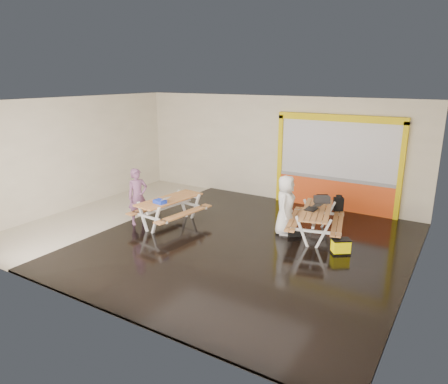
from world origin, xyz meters
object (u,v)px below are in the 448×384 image
Objects in this scene: picnic_table_left at (170,205)px; backpack at (338,203)px; laptop_left at (163,201)px; person_left at (138,197)px; toolbox at (322,199)px; dark_case at (294,233)px; picnic_table_right at (316,216)px; person_right at (286,205)px; blue_pouch at (160,202)px; laptop_right at (314,208)px; fluke_bag at (341,247)px.

picnic_table_left is 4.69m from backpack.
laptop_left is 0.88× the size of backpack.
toolbox is at bearing -38.20° from person_left.
toolbox is at bearing 63.61° from dark_case.
person_right is at bearing -163.81° from picnic_table_right.
blue_pouch is 0.91× the size of dark_case.
blue_pouch is at bearing -154.68° from dark_case.
person_left reaches higher than picnic_table_right.
dark_case is (-0.42, -0.85, -0.77)m from toolbox.
person_right is (3.03, 1.08, 0.21)m from picnic_table_left.
laptop_right is (3.74, 1.23, 0.23)m from picnic_table_left.
toolbox is (3.67, 2.38, 0.03)m from blue_pouch.
person_left is 4.43m from dark_case.
blue_pouch reaches higher than dark_case.
picnic_table_right is 0.68m from toolbox.
person_right is at bearing 179.13° from dark_case.
laptop_right reaches higher than laptop_left.
fluke_bag is at bearing -55.40° from person_left.
picnic_table_right is 6.37× the size of dark_case.
dark_case is at bearing -103.29° from person_right.
person_right is 1.84m from fluke_bag.
person_left is 5.09m from toolbox.
laptop_right is (-0.06, -0.08, 0.24)m from picnic_table_right.
backpack reaches higher than fluke_bag.
laptop_right is at bearing 19.24° from dark_case.
picnic_table_right is 1.22m from fluke_bag.
picnic_table_left is at bearing 97.16° from person_right.
picnic_table_right is 4.09m from laptop_left.
laptop_right is at bearing -88.56° from toolbox.
backpack reaches higher than blue_pouch.
person_left reaches higher than dark_case.
dark_case is at bearing 25.32° from blue_pouch.
fluke_bag is at bearing -119.82° from person_right.
picnic_table_right is 4.41× the size of fluke_bag.
person_left is 3.45× the size of toolbox.
person_left reaches higher than backpack.
picnic_table_right is at bearing -45.03° from person_left.
picnic_table_right is 1.40× the size of person_left.
picnic_table_right reaches higher than fluke_bag.
laptop_right is at bearing 144.80° from fluke_bag.
picnic_table_right is (3.80, 1.30, -0.01)m from picnic_table_left.
person_left reaches higher than fluke_bag.
picnic_table_left is 4.98× the size of backpack.
laptop_left is (-3.74, -1.64, 0.25)m from picnic_table_right.
laptop_right is at bearing -106.17° from backpack.
blue_pouch is (0.05, -0.47, 0.24)m from picnic_table_left.
laptop_right is 0.69m from toolbox.
person_right reaches higher than dark_case.
person_left is at bearing -150.64° from backpack.
person_right is (3.84, 1.48, -0.02)m from person_left.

